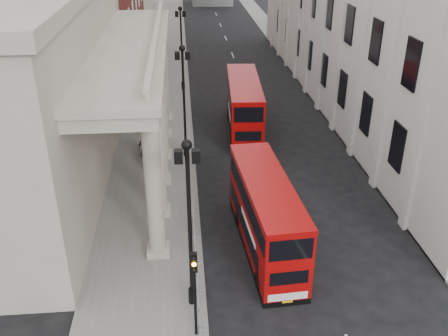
# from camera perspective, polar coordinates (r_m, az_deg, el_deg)

# --- Properties ---
(sidewalk_west) EXTENTS (6.00, 140.00, 0.12)m
(sidewalk_west) POSITION_cam_1_polar(r_m,az_deg,el_deg) (47.02, -7.51, 6.51)
(sidewalk_west) COLOR slate
(sidewalk_west) RESTS_ON ground
(sidewalk_east) EXTENTS (3.00, 140.00, 0.12)m
(sidewalk_east) POSITION_cam_1_polar(r_m,az_deg,el_deg) (49.06, 12.25, 7.00)
(sidewalk_east) COLOR slate
(sidewalk_east) RESTS_ON ground
(kerb) EXTENTS (0.20, 140.00, 0.14)m
(kerb) POSITION_cam_1_polar(r_m,az_deg,el_deg) (46.97, -3.90, 6.67)
(kerb) COLOR slate
(kerb) RESTS_ON ground
(portico_building) EXTENTS (9.00, 28.00, 12.00)m
(portico_building) POSITION_cam_1_polar(r_m,az_deg,el_deg) (35.08, -21.17, 8.02)
(portico_building) COLOR gray
(portico_building) RESTS_ON ground
(lamp_post_south) EXTENTS (1.05, 0.44, 8.32)m
(lamp_post_south) POSITION_cam_1_polar(r_m,az_deg,el_deg) (21.37, -3.98, -5.45)
(lamp_post_south) COLOR black
(lamp_post_south) RESTS_ON sidewalk_west
(lamp_post_mid) EXTENTS (1.05, 0.44, 8.32)m
(lamp_post_mid) POSITION_cam_1_polar(r_m,az_deg,el_deg) (35.92, -4.61, 8.35)
(lamp_post_mid) COLOR black
(lamp_post_mid) RESTS_ON sidewalk_west
(lamp_post_north) EXTENTS (1.05, 0.44, 8.32)m
(lamp_post_north) POSITION_cam_1_polar(r_m,az_deg,el_deg) (51.34, -4.88, 14.05)
(lamp_post_north) COLOR black
(lamp_post_north) RESTS_ON sidewalk_west
(traffic_light) EXTENTS (0.28, 0.33, 4.30)m
(traffic_light) POSITION_cam_1_polar(r_m,az_deg,el_deg) (20.80, -3.40, -12.63)
(traffic_light) COLOR black
(traffic_light) RESTS_ON sidewalk_west
(crowd_barriers) EXTENTS (0.50, 18.75, 1.10)m
(crowd_barriers) POSITION_cam_1_polar(r_m,az_deg,el_deg) (22.61, -2.85, -16.98)
(crowd_barriers) COLOR gray
(crowd_barriers) RESTS_ON sidewalk_west
(bus_near) EXTENTS (2.93, 9.68, 4.12)m
(bus_near) POSITION_cam_1_polar(r_m,az_deg,el_deg) (26.72, 4.80, -5.21)
(bus_near) COLOR #A20707
(bus_near) RESTS_ON ground
(bus_far) EXTENTS (3.06, 10.37, 4.42)m
(bus_far) POSITION_cam_1_polar(r_m,az_deg,el_deg) (41.30, 2.29, 7.12)
(bus_far) COLOR #9D0707
(bus_far) RESTS_ON ground
(pedestrian_a) EXTENTS (0.64, 0.43, 1.73)m
(pedestrian_a) POSITION_cam_1_polar(r_m,az_deg,el_deg) (35.30, -8.80, 0.86)
(pedestrian_a) COLOR black
(pedestrian_a) RESTS_ON sidewalk_west
(pedestrian_b) EXTENTS (1.16, 1.09, 1.90)m
(pedestrian_b) POSITION_cam_1_polar(r_m,az_deg,el_deg) (37.67, -9.13, 2.72)
(pedestrian_b) COLOR black
(pedestrian_b) RESTS_ON sidewalk_west
(pedestrian_c) EXTENTS (1.00, 0.77, 1.81)m
(pedestrian_c) POSITION_cam_1_polar(r_m,az_deg,el_deg) (37.60, -9.09, 2.59)
(pedestrian_c) COLOR black
(pedestrian_c) RESTS_ON sidewalk_west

